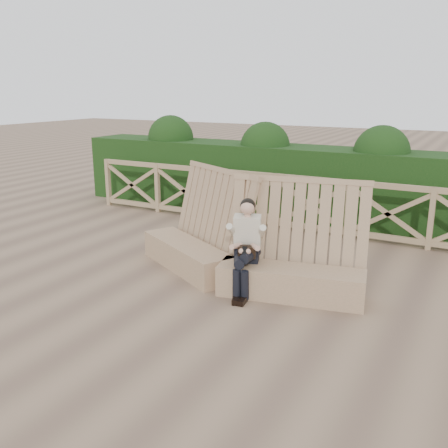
% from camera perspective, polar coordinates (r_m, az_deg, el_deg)
% --- Properties ---
extents(ground, '(60.00, 60.00, 0.00)m').
position_cam_1_polar(ground, '(6.74, -0.21, -8.40)').
color(ground, brown).
rests_on(ground, ground).
extents(bench, '(3.76, 1.59, 1.55)m').
position_cam_1_polar(bench, '(7.19, 1.68, -3.56)').
color(bench, '#856A4C').
rests_on(bench, ground).
extents(woman, '(0.49, 0.82, 1.29)m').
position_cam_1_polar(woman, '(6.71, 2.54, -2.22)').
color(woman, black).
rests_on(woman, ground).
extents(guardrail, '(10.10, 0.09, 1.10)m').
position_cam_1_polar(guardrail, '(9.64, 9.85, 2.15)').
color(guardrail, '#826A4B').
rests_on(guardrail, ground).
extents(hedge, '(12.00, 1.20, 1.50)m').
position_cam_1_polar(hedge, '(10.72, 12.00, 4.44)').
color(hedge, black).
rests_on(hedge, ground).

